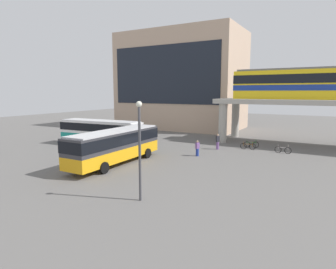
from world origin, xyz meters
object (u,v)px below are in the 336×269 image
object	(u,v)px
bus_main	(116,143)
pedestrian_near_building	(197,149)
station_building	(181,81)
bus_secondary	(101,130)
pedestrian_walking_across	(218,142)
bicycle_green	(251,144)
bicycle_silver	(283,150)
bicycle_brown	(248,146)
train	(312,83)

from	to	relation	value
bus_main	pedestrian_near_building	bearing A→B (deg)	52.57
station_building	bus_secondary	world-z (taller)	station_building
pedestrian_near_building	pedestrian_walking_across	size ratio (longest dim) A/B	0.91
bus_secondary	pedestrian_near_building	distance (m)	13.00
pedestrian_walking_across	bicycle_green	bearing A→B (deg)	45.39
bus_main	bicycle_silver	size ratio (longest dim) A/B	6.18
bicycle_brown	bicycle_green	xyz separation A→B (m)	(0.04, 1.44, 0.00)
bus_main	bus_secondary	xyz separation A→B (m)	(-7.64, 6.28, 0.00)
bus_main	bus_secondary	bearing A→B (deg)	140.58
bicycle_brown	pedestrian_walking_across	xyz separation A→B (m)	(-3.13, -1.78, 0.51)
station_building	pedestrian_near_building	distance (m)	26.55
station_building	pedestrian_near_building	size ratio (longest dim) A/B	13.41
bicycle_silver	pedestrian_near_building	size ratio (longest dim) A/B	1.08
train	bus_secondary	bearing A→B (deg)	-150.31
train	bus_secondary	world-z (taller)	train
train	bicycle_green	distance (m)	10.51
bus_secondary	bicycle_silver	xyz separation A→B (m)	(20.60, 6.67, -1.63)
bicycle_green	station_building	bearing A→B (deg)	140.28
station_building	bicycle_green	bearing A→B (deg)	-39.72
bicycle_silver	bus_main	bearing A→B (deg)	-135.03
pedestrian_near_building	bicycle_green	bearing A→B (deg)	63.86
station_building	bus_secondary	bearing A→B (deg)	-89.67
train	pedestrian_near_building	xyz separation A→B (m)	(-9.69, -12.26, -7.00)
bicycle_green	pedestrian_walking_across	distance (m)	4.55
bus_main	pedestrian_walking_across	bearing A→B (deg)	62.65
bus_main	pedestrian_near_building	distance (m)	8.79
station_building	bicycle_green	world-z (taller)	station_building
station_building	pedestrian_near_building	world-z (taller)	station_building
bus_secondary	bicycle_brown	bearing A→B (deg)	22.52
bus_secondary	bicycle_silver	bearing A→B (deg)	17.94
bicycle_brown	pedestrian_walking_across	world-z (taller)	pedestrian_walking_across
bicycle_silver	train	bearing A→B (deg)	72.06
station_building	bicycle_silver	distance (m)	27.30
pedestrian_near_building	bus_main	bearing A→B (deg)	-127.43
bus_secondary	bicycle_silver	distance (m)	21.71
train	bus_main	bearing A→B (deg)	-128.00
bicycle_silver	pedestrian_walking_across	distance (m)	7.24
bicycle_brown	pedestrian_near_building	size ratio (longest dim) A/B	1.08
station_building	bicycle_silver	xyz separation A→B (m)	(20.73, -15.67, -8.38)
train	bicycle_brown	world-z (taller)	train
bicycle_brown	pedestrian_near_building	world-z (taller)	pedestrian_near_building
station_building	pedestrian_walking_across	bearing A→B (deg)	-51.55
bicycle_green	bus_main	bearing A→B (deg)	-121.82
pedestrian_near_building	bicycle_brown	bearing A→B (deg)	59.20
bus_main	bicycle_silver	world-z (taller)	bus_main
bicycle_silver	pedestrian_near_building	bearing A→B (deg)	-141.81
bus_main	bicycle_brown	bearing A→B (deg)	55.60
bus_main	bicycle_green	size ratio (longest dim) A/B	6.46
bus_secondary	bicycle_silver	size ratio (longest dim) A/B	6.25
bus_secondary	bicycle_brown	size ratio (longest dim) A/B	6.26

